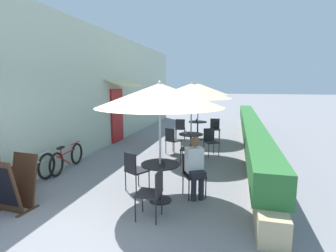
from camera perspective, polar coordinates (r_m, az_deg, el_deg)
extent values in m
plane|color=gray|center=(4.44, -18.53, -22.46)|extent=(120.00, 120.00, 0.00)
cube|color=#B2C1AD|center=(11.25, -10.38, 8.02)|extent=(0.24, 14.15, 4.20)
cube|color=maroon|center=(10.61, -11.03, 2.25)|extent=(0.08, 0.96, 2.10)
cube|color=beige|center=(10.41, -9.69, 9.33)|extent=(0.78, 1.80, 0.30)
cube|color=tan|center=(10.34, 17.47, -2.82)|extent=(0.44, 13.15, 0.45)
cube|color=#2D6B33|center=(10.25, 17.61, -0.06)|extent=(0.60, 12.50, 0.56)
cylinder|color=black|center=(5.42, -1.67, -15.78)|extent=(0.44, 0.44, 0.02)
cylinder|color=black|center=(5.27, -1.69, -12.16)|extent=(0.06, 0.06, 0.74)
cylinder|color=black|center=(5.15, -1.71, -8.35)|extent=(0.75, 0.75, 0.02)
cylinder|color=#B7B7BC|center=(5.05, -1.73, -4.19)|extent=(0.04, 0.04, 2.26)
cone|color=beige|center=(4.92, -1.79, 6.72)|extent=(2.42, 2.42, 0.45)
sphere|color=#B7B7BC|center=(4.91, -1.80, 9.45)|extent=(0.07, 0.07, 0.07)
cube|color=#232328|center=(4.61, -4.21, -14.45)|extent=(0.40, 0.40, 0.04)
cube|color=#232328|center=(4.48, -1.95, -12.25)|extent=(0.03, 0.38, 0.42)
cylinder|color=#232328|center=(4.92, -5.56, -15.80)|extent=(0.02, 0.02, 0.45)
cylinder|color=#232328|center=(4.61, -7.14, -17.59)|extent=(0.02, 0.02, 0.45)
cylinder|color=#232328|center=(4.82, -1.36, -16.31)|extent=(0.02, 0.02, 0.45)
cylinder|color=#232328|center=(4.51, -2.65, -18.21)|extent=(0.02, 0.02, 0.45)
cube|color=#232328|center=(5.45, 5.74, -10.67)|extent=(0.55, 0.55, 0.04)
cube|color=#232328|center=(5.55, 5.07, -8.02)|extent=(0.34, 0.22, 0.42)
cylinder|color=#232328|center=(5.32, 4.57, -13.79)|extent=(0.02, 0.02, 0.45)
cylinder|color=#232328|center=(5.45, 8.23, -13.29)|extent=(0.02, 0.02, 0.45)
cylinder|color=#232328|center=(5.63, 3.27, -12.43)|extent=(0.02, 0.02, 0.45)
cylinder|color=#232328|center=(5.75, 6.74, -12.01)|extent=(0.02, 0.02, 0.45)
cylinder|color=#23232D|center=(5.35, 5.61, -13.55)|extent=(0.11, 0.11, 0.47)
cylinder|color=#23232D|center=(5.40, 7.23, -13.33)|extent=(0.11, 0.11, 0.47)
cube|color=#23232D|center=(5.35, 6.11, -10.17)|extent=(0.44, 0.46, 0.12)
cube|color=white|center=(5.37, 5.72, -7.29)|extent=(0.40, 0.36, 0.50)
sphere|color=brown|center=(5.26, 5.86, -3.48)|extent=(0.20, 0.20, 0.20)
cube|color=#232328|center=(5.75, -6.73, -9.62)|extent=(0.55, 0.55, 0.04)
cube|color=#232328|center=(5.58, -8.26, -7.98)|extent=(0.34, 0.21, 0.42)
cylinder|color=#232328|center=(5.81, -4.13, -11.75)|extent=(0.02, 0.02, 0.45)
cylinder|color=#232328|center=(6.07, -6.44, -10.86)|extent=(0.02, 0.02, 0.45)
cylinder|color=#232328|center=(5.59, -6.96, -12.64)|extent=(0.02, 0.02, 0.45)
cylinder|color=#232328|center=(5.86, -9.21, -11.66)|extent=(0.02, 0.02, 0.45)
cylinder|color=#232328|center=(5.10, -1.09, -7.83)|extent=(0.07, 0.07, 0.09)
cylinder|color=black|center=(8.34, 4.95, -6.77)|extent=(0.44, 0.44, 0.02)
cylinder|color=black|center=(8.24, 4.99, -4.31)|extent=(0.06, 0.06, 0.74)
cylinder|color=black|center=(8.17, 5.02, -1.80)|extent=(0.75, 0.75, 0.02)
cylinder|color=#B7B7BC|center=(8.10, 5.06, 0.86)|extent=(0.04, 0.04, 2.26)
cone|color=beige|center=(8.02, 5.16, 7.63)|extent=(2.42, 2.42, 0.45)
sphere|color=#B7B7BC|center=(8.02, 5.18, 9.30)|extent=(0.07, 0.07, 0.07)
cube|color=#232328|center=(8.53, 9.43, -3.47)|extent=(0.55, 0.55, 0.04)
cube|color=#232328|center=(8.64, 8.91, -1.86)|extent=(0.34, 0.23, 0.42)
cylinder|color=#232328|center=(8.34, 8.86, -5.32)|extent=(0.02, 0.02, 0.45)
cylinder|color=#232328|center=(8.51, 11.03, -5.10)|extent=(0.02, 0.02, 0.45)
cylinder|color=#232328|center=(8.65, 7.78, -4.77)|extent=(0.02, 0.02, 0.45)
cylinder|color=#232328|center=(8.81, 9.90, -4.57)|extent=(0.02, 0.02, 0.45)
cube|color=#232328|center=(8.67, 1.21, -3.14)|extent=(0.54, 0.54, 0.04)
cube|color=#232328|center=(8.49, 0.40, -1.95)|extent=(0.35, 0.20, 0.42)
cylinder|color=#232328|center=(8.74, 2.88, -4.56)|extent=(0.02, 0.02, 0.45)
cylinder|color=#232328|center=(8.96, 1.09, -4.20)|extent=(0.02, 0.02, 0.45)
cylinder|color=#232328|center=(8.47, 1.33, -4.99)|extent=(0.02, 0.02, 0.45)
cylinder|color=#232328|center=(8.70, -0.47, -4.60)|extent=(0.02, 0.02, 0.45)
cube|color=#232328|center=(7.54, 4.31, -5.04)|extent=(0.42, 0.42, 0.04)
cube|color=#232328|center=(7.47, 5.74, -3.54)|extent=(0.05, 0.38, 0.42)
cylinder|color=#232328|center=(7.79, 3.16, -6.26)|extent=(0.02, 0.02, 0.45)
cylinder|color=#232328|center=(7.45, 2.72, -6.99)|extent=(0.02, 0.02, 0.45)
cylinder|color=#232328|center=(7.75, 5.80, -6.39)|extent=(0.02, 0.02, 0.45)
cylinder|color=#232328|center=(7.40, 5.49, -7.12)|extent=(0.02, 0.02, 0.45)
cylinder|color=white|center=(8.16, 3.87, -1.39)|extent=(0.07, 0.07, 0.09)
cylinder|color=black|center=(10.98, 6.41, -2.90)|extent=(0.44, 0.44, 0.02)
cylinder|color=black|center=(10.91, 6.45, -1.01)|extent=(0.06, 0.06, 0.74)
cylinder|color=black|center=(10.85, 6.48, 0.90)|extent=(0.75, 0.75, 0.02)
cylinder|color=#B7B7BC|center=(10.80, 6.52, 2.91)|extent=(0.04, 0.04, 2.26)
cone|color=beige|center=(10.74, 6.61, 7.99)|extent=(2.42, 2.42, 0.45)
sphere|color=#B7B7BC|center=(10.74, 6.63, 9.24)|extent=(0.07, 0.07, 0.07)
cube|color=#232328|center=(10.92, 2.70, -0.58)|extent=(0.45, 0.45, 0.04)
cube|color=#232328|center=(10.70, 2.64, 0.36)|extent=(0.38, 0.08, 0.42)
cylinder|color=#232328|center=(11.12, 3.67, -1.58)|extent=(0.02, 0.02, 0.45)
cylinder|color=#232328|center=(11.15, 1.82, -1.55)|extent=(0.02, 0.02, 0.45)
cylinder|color=#232328|center=(10.77, 3.58, -1.94)|extent=(0.02, 0.02, 0.45)
cylinder|color=#232328|center=(10.79, 1.67, -1.90)|extent=(0.02, 0.02, 0.45)
cube|color=#232328|center=(10.92, 10.21, -0.71)|extent=(0.45, 0.45, 0.04)
cube|color=#232328|center=(11.07, 10.17, 0.52)|extent=(0.38, 0.08, 0.42)
cylinder|color=#232328|center=(10.78, 9.28, -2.04)|extent=(0.02, 0.02, 0.45)
cylinder|color=#232328|center=(10.80, 11.19, -2.07)|extent=(0.02, 0.02, 0.45)
cylinder|color=#232328|center=(11.13, 9.19, -1.68)|extent=(0.02, 0.02, 0.45)
cylinder|color=#232328|center=(11.15, 11.04, -1.71)|extent=(0.02, 0.02, 0.45)
cylinder|color=#232328|center=(10.96, 6.25, 1.29)|extent=(0.07, 0.07, 0.09)
torus|color=black|center=(7.07, -24.92, -7.91)|extent=(0.10, 0.65, 0.65)
torus|color=black|center=(6.31, -30.53, -10.36)|extent=(0.10, 0.65, 0.65)
cylinder|color=silver|center=(6.63, -27.67, -7.61)|extent=(0.08, 0.81, 0.04)
cylinder|color=silver|center=(6.55, -28.56, -9.38)|extent=(0.07, 0.59, 0.39)
cylinder|color=silver|center=(6.40, -29.34, -7.43)|extent=(0.04, 0.04, 0.23)
cube|color=black|center=(6.37, -29.42, -6.45)|extent=(0.11, 0.23, 0.05)
cylinder|color=silver|center=(6.95, -25.31, -5.32)|extent=(0.06, 0.46, 0.03)
torus|color=black|center=(8.03, -19.24, -5.70)|extent=(0.12, 0.62, 0.62)
torus|color=black|center=(7.16, -23.12, -7.71)|extent=(0.12, 0.62, 0.62)
cylinder|color=#B21E1E|center=(7.55, -21.14, -5.41)|extent=(0.12, 0.81, 0.04)
cylinder|color=#B21E1E|center=(7.43, -21.76, -6.89)|extent=(0.10, 0.59, 0.39)
cylinder|color=#B21E1E|center=(7.29, -22.29, -5.24)|extent=(0.04, 0.04, 0.22)
cube|color=black|center=(7.26, -22.34, -4.42)|extent=(0.12, 0.23, 0.05)
cylinder|color=#B21E1E|center=(7.92, -19.50, -3.51)|extent=(0.08, 0.46, 0.03)
cube|color=#422819|center=(5.74, -28.91, -10.19)|extent=(0.59, 0.28, 1.00)
cube|color=black|center=(5.75, -28.77, -9.94)|extent=(0.48, 0.20, 0.75)
cube|color=#422819|center=(5.51, -32.04, -11.27)|extent=(0.59, 0.28, 1.00)
cube|color=black|center=(5.49, -32.22, -11.13)|extent=(0.48, 0.20, 0.75)
cube|color=#422819|center=(5.61, -28.19, -15.99)|extent=(0.10, 0.48, 0.02)
cube|color=#422819|center=(5.99, -31.74, -14.69)|extent=(0.10, 0.48, 0.02)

